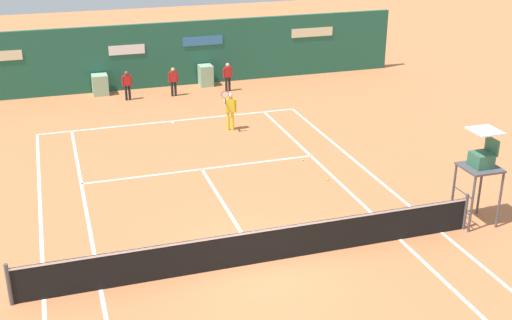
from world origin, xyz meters
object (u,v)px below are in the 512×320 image
object	(u,v)px
ball_kid_right_post	(127,83)
umpire_chair	(481,163)
ball_kid_centre_post	(173,80)
player_on_baseline	(230,108)
ball_kid_left_post	(228,75)
tennis_ball_by_sideline	(327,179)
tennis_ball_near_service_line	(303,160)

from	to	relation	value
ball_kid_right_post	umpire_chair	bearing A→B (deg)	114.73
umpire_chair	ball_kid_centre_post	xyz separation A→B (m)	(-5.70, 14.96, -1.06)
player_on_baseline	ball_kid_left_post	xyz separation A→B (m)	(1.38, 5.30, -0.13)
player_on_baseline	ball_kid_right_post	xyz separation A→B (m)	(-3.30, 5.30, -0.14)
umpire_chair	tennis_ball_by_sideline	xyz separation A→B (m)	(-2.79, 3.99, -1.79)
tennis_ball_near_service_line	ball_kid_centre_post	bearing A→B (deg)	106.88
ball_kid_centre_post	player_on_baseline	bearing A→B (deg)	103.30
ball_kid_centre_post	tennis_ball_by_sideline	xyz separation A→B (m)	(2.92, -10.97, -0.74)
ball_kid_left_post	tennis_ball_by_sideline	distance (m)	11.00
ball_kid_centre_post	tennis_ball_by_sideline	size ratio (longest dim) A/B	19.66
umpire_chair	tennis_ball_by_sideline	world-z (taller)	umpire_chair
umpire_chair	tennis_ball_near_service_line	xyz separation A→B (m)	(-2.93, 5.82, -1.79)
tennis_ball_near_service_line	ball_kid_left_post	bearing A→B (deg)	91.22
umpire_chair	ball_kid_left_post	xyz separation A→B (m)	(-3.13, 14.96, -1.05)
ball_kid_left_post	umpire_chair	bearing A→B (deg)	97.63
player_on_baseline	tennis_ball_near_service_line	world-z (taller)	player_on_baseline
ball_kid_right_post	ball_kid_left_post	bearing A→B (deg)	177.18
tennis_ball_by_sideline	ball_kid_left_post	bearing A→B (deg)	91.75
tennis_ball_by_sideline	tennis_ball_near_service_line	world-z (taller)	same
ball_kid_left_post	tennis_ball_near_service_line	bearing A→B (deg)	87.05
umpire_chair	ball_kid_left_post	bearing A→B (deg)	11.80
player_on_baseline	ball_kid_centre_post	distance (m)	5.44
ball_kid_right_post	tennis_ball_near_service_line	size ratio (longest dim) A/B	19.75
player_on_baseline	ball_kid_centre_post	world-z (taller)	player_on_baseline
player_on_baseline	tennis_ball_near_service_line	distance (m)	4.24
tennis_ball_by_sideline	player_on_baseline	bearing A→B (deg)	106.83
ball_kid_left_post	tennis_ball_near_service_line	xyz separation A→B (m)	(0.20, -9.14, -0.74)
ball_kid_centre_post	ball_kid_left_post	bearing A→B (deg)	-179.47
ball_kid_centre_post	ball_kid_right_post	world-z (taller)	ball_kid_right_post
tennis_ball_by_sideline	tennis_ball_near_service_line	distance (m)	1.83
ball_kid_centre_post	tennis_ball_near_service_line	size ratio (longest dim) A/B	19.66
player_on_baseline	ball_kid_left_post	size ratio (longest dim) A/B	1.31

